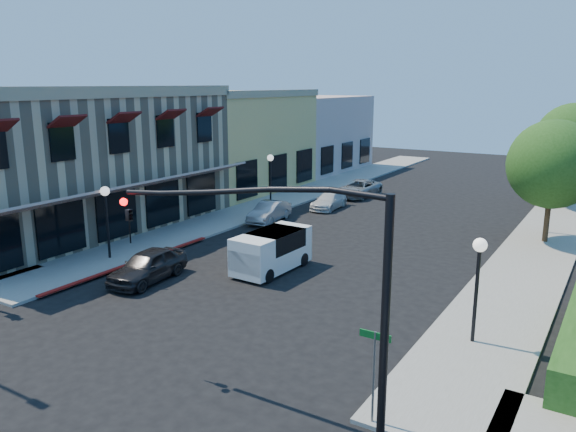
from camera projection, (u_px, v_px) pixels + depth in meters
The scene contains 20 objects.
ground at pixel (95, 382), 15.86m from camera, with size 120.00×120.00×0.00m, color black.
sidewalk_left at pixel (304, 193), 42.68m from camera, with size 3.50×50.00×0.12m, color gray.
sidewalk_right at pixel (555, 222), 33.77m from camera, with size 3.50×50.00×0.12m, color gray.
curb_red_strip at pixel (134, 265), 26.01m from camera, with size 0.25×10.00×0.06m, color maroon.
corner_brick_building at pixel (62, 159), 31.92m from camera, with size 11.77×18.20×8.10m.
yellow_stucco_building at pixel (224, 141), 44.43m from camera, with size 10.00×12.00×7.60m, color #DABE62.
pink_stucco_building at pixel (301, 133), 54.44m from camera, with size 10.00×12.00×7.00m, color #C9A398.
street_tree_a at pixel (553, 164), 28.64m from camera, with size 4.56×4.56×6.48m.
street_tree_b at pixel (574, 141), 36.85m from camera, with size 4.94×4.94×7.02m.
signal_mast_arm at pixel (301, 265), 13.17m from camera, with size 8.01×0.39×6.00m.
street_name_sign at pixel (374, 363), 13.47m from camera, with size 0.80×0.06×2.50m.
lamppost_left_near at pixel (106, 204), 26.19m from camera, with size 0.44×0.44×3.57m.
lamppost_left_far at pixel (270, 167), 37.79m from camera, with size 0.44×0.44×3.57m.
lamppost_right_near at pixel (479, 264), 17.53m from camera, with size 0.44×0.44×3.57m.
lamppost_right_far at pixel (549, 186), 30.79m from camera, with size 0.44×0.44×3.57m.
white_van at pixel (271, 249), 25.03m from camera, with size 1.93×4.11×1.79m.
parked_car_a at pixel (148, 266), 23.83m from camera, with size 1.60×3.97×1.35m, color black.
parked_car_b at pixel (269, 212), 34.09m from camera, with size 1.30×3.73×1.23m, color gray.
parked_car_c at pixel (329, 201), 37.66m from camera, with size 1.47×3.61×1.05m, color silver.
parked_car_d at pixel (359, 188), 41.63m from camera, with size 2.05×4.44×1.23m, color gray.
Camera 1 is at (12.17, -9.36, 8.24)m, focal length 35.00 mm.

